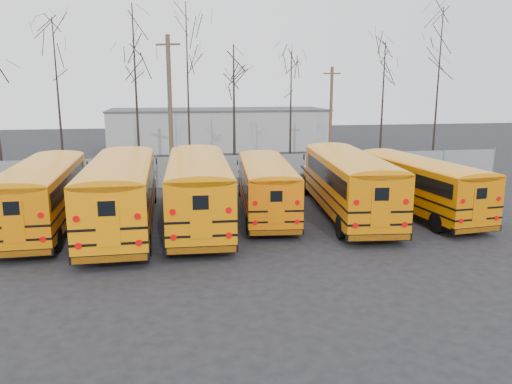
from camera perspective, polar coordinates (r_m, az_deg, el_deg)
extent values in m
plane|color=black|center=(21.51, -1.07, -5.49)|extent=(120.00, 120.00, 0.00)
cube|color=gray|center=(32.88, -4.29, 2.43)|extent=(40.00, 0.04, 2.00)
cube|color=#9B9B96|center=(52.71, -4.29, 7.16)|extent=(22.00, 8.00, 4.00)
cylinder|color=black|center=(21.40, -21.82, -5.05)|extent=(0.30, 1.02, 1.01)
cylinder|color=black|center=(29.97, -23.19, -0.43)|extent=(0.30, 1.02, 1.01)
cylinder|color=black|center=(29.56, -18.84, -0.26)|extent=(0.30, 1.02, 1.01)
cube|color=#D76F04|center=(24.49, -23.28, -0.20)|extent=(2.72, 9.49, 2.38)
cube|color=#D76F04|center=(29.99, -20.99, 0.75)|extent=(2.32, 1.77, 1.01)
cube|color=black|center=(24.19, -23.48, 0.93)|extent=(2.74, 8.47, 0.71)
cube|color=black|center=(25.46, -22.74, -1.41)|extent=(2.79, 11.23, 0.09)
cube|color=black|center=(25.36, -22.84, -0.30)|extent=(2.79, 11.23, 0.09)
cube|color=black|center=(20.45, -25.65, -6.32)|extent=(2.60, 0.27, 0.28)
cube|color=black|center=(30.88, -20.66, 0.02)|extent=(2.44, 0.25, 0.26)
cube|color=#D76F04|center=(20.02, -26.04, -3.10)|extent=(0.76, 0.06, 1.57)
cylinder|color=#B20505|center=(19.96, -23.18, -5.00)|extent=(0.22, 0.05, 0.22)
cylinder|color=#B20505|center=(19.72, -23.40, -2.46)|extent=(0.22, 0.05, 0.22)
cylinder|color=black|center=(20.10, -19.39, -5.85)|extent=(0.30, 1.08, 1.08)
cylinder|color=black|center=(19.83, -12.37, -5.67)|extent=(0.30, 1.08, 1.08)
cylinder|color=black|center=(28.82, -16.54, -0.34)|extent=(0.30, 1.08, 1.08)
cylinder|color=black|center=(28.63, -11.67, -0.17)|extent=(0.30, 1.08, 1.08)
cube|color=orange|center=(23.00, -15.22, -0.08)|extent=(2.72, 10.08, 2.55)
cube|color=orange|center=(28.96, -14.12, 0.95)|extent=(2.44, 1.84, 1.08)
cube|color=black|center=(22.68, -15.35, 1.21)|extent=(2.76, 8.99, 0.76)
cube|color=black|center=(24.06, -14.93, -1.45)|extent=(2.75, 11.94, 0.10)
cube|color=black|center=(23.94, -15.00, -0.19)|extent=(2.75, 11.94, 0.10)
cube|color=black|center=(18.61, -16.33, -7.24)|extent=(2.77, 0.24, 0.30)
cube|color=black|center=(29.92, -13.95, 0.15)|extent=(2.60, 0.22, 0.28)
cube|color=orange|center=(18.12, -16.61, -3.48)|extent=(0.81, 0.04, 1.68)
cylinder|color=#B20505|center=(18.48, -19.65, -5.84)|extent=(0.24, 0.04, 0.24)
cylinder|color=#B20505|center=(18.23, -13.24, -5.69)|extent=(0.24, 0.04, 0.24)
cylinder|color=#B20505|center=(18.21, -19.87, -2.92)|extent=(0.24, 0.04, 0.24)
cylinder|color=#B20505|center=(17.96, -13.39, -2.72)|extent=(0.24, 0.04, 0.24)
cylinder|color=black|center=(20.24, -9.78, -5.21)|extent=(0.34, 1.09, 1.07)
cylinder|color=black|center=(20.28, -2.89, -5.01)|extent=(0.34, 1.09, 1.07)
cylinder|color=black|center=(28.98, -9.17, 0.07)|extent=(0.34, 1.09, 1.07)
cylinder|color=black|center=(29.01, -4.37, 0.20)|extent=(0.34, 1.09, 1.07)
cube|color=orange|center=(23.30, -6.61, 0.38)|extent=(3.08, 10.09, 2.52)
cube|color=orange|center=(29.23, -6.80, 1.32)|extent=(2.49, 1.92, 1.07)
cube|color=black|center=(22.98, -6.64, 1.65)|extent=(3.08, 9.02, 0.75)
cube|color=black|center=(24.35, -6.61, -0.98)|extent=(3.19, 11.94, 0.10)
cube|color=black|center=(24.24, -6.64, 0.26)|extent=(3.19, 11.94, 0.10)
cube|color=black|center=(18.91, -6.23, -6.51)|extent=(2.76, 0.35, 0.30)
cube|color=black|center=(30.19, -6.80, 0.52)|extent=(2.59, 0.32, 0.28)
cube|color=orange|center=(18.43, -6.31, -2.83)|extent=(0.81, 0.07, 1.67)
cylinder|color=#B20505|center=(18.63, -9.40, -5.16)|extent=(0.24, 0.05, 0.24)
cylinder|color=#B20505|center=(18.67, -3.11, -4.97)|extent=(0.24, 0.05, 0.24)
cylinder|color=#B20505|center=(18.37, -9.51, -2.28)|extent=(0.24, 0.05, 0.24)
cylinder|color=#B20505|center=(18.41, -3.14, -2.10)|extent=(0.24, 0.05, 0.24)
cylinder|color=black|center=(22.22, -0.78, -3.66)|extent=(0.35, 0.95, 0.93)
cylinder|color=black|center=(22.44, 4.59, -3.53)|extent=(0.35, 0.95, 0.93)
cylinder|color=black|center=(29.80, -1.71, 0.41)|extent=(0.35, 0.95, 0.93)
cylinder|color=black|center=(29.96, 2.31, 0.47)|extent=(0.35, 0.95, 0.93)
cube|color=#E06704|center=(24.97, 1.19, 0.68)|extent=(3.15, 8.83, 2.18)
cube|color=#E06704|center=(30.09, 0.25, 1.43)|extent=(2.23, 1.77, 0.93)
cube|color=black|center=(24.70, 1.24, 1.71)|extent=(3.09, 7.90, 0.65)
cube|color=black|center=(25.88, 1.02, -0.43)|extent=(3.33, 10.42, 0.08)
cube|color=black|center=(25.79, 1.02, 0.57)|extent=(3.33, 10.42, 0.08)
cube|color=black|center=(21.17, 2.28, -4.60)|extent=(2.39, 0.43, 0.26)
cube|color=black|center=(30.92, 0.14, 0.75)|extent=(2.24, 0.40, 0.24)
cube|color=#E06704|center=(20.78, 2.33, -1.73)|extent=(0.70, 0.10, 1.44)
cylinder|color=#B20505|center=(20.85, -0.09, -3.52)|extent=(0.21, 0.06, 0.20)
cylinder|color=#B20505|center=(21.05, 4.71, -3.41)|extent=(0.21, 0.06, 0.20)
cylinder|color=#B20505|center=(20.64, -0.09, -1.28)|extent=(0.21, 0.06, 0.20)
cylinder|color=#B20505|center=(20.84, 4.75, -1.20)|extent=(0.21, 0.06, 0.20)
cylinder|color=black|center=(21.83, 9.73, -3.94)|extent=(0.40, 1.08, 1.06)
cylinder|color=black|center=(22.52, 15.67, -3.73)|extent=(0.40, 1.08, 1.06)
cylinder|color=black|center=(30.31, 5.75, 0.68)|extent=(0.40, 1.08, 1.06)
cylinder|color=black|center=(30.81, 10.15, 0.73)|extent=(0.40, 1.08, 1.06)
cube|color=#D06D04|center=(25.09, 10.63, 1.04)|extent=(3.62, 10.07, 2.49)
cube|color=#D06D04|center=(30.79, 7.85, 1.81)|extent=(2.55, 2.03, 1.06)
cube|color=black|center=(24.79, 10.80, 2.21)|extent=(3.55, 9.02, 0.74)
cube|color=black|center=(26.09, 10.07, -0.24)|extent=(3.83, 11.89, 0.10)
cube|color=black|center=(25.99, 10.11, 0.90)|extent=(3.83, 11.89, 0.10)
cube|color=black|center=(20.90, 13.83, -5.00)|extent=(2.72, 0.50, 0.30)
cube|color=black|center=(31.71, 7.51, 1.04)|extent=(2.55, 0.46, 0.28)
cube|color=#D06D04|center=(20.47, 14.10, -1.69)|extent=(0.80, 0.12, 1.64)
cylinder|color=#B20505|center=(20.35, 11.31, -3.79)|extent=(0.24, 0.07, 0.23)
cylinder|color=#B20505|center=(20.97, 16.63, -3.59)|extent=(0.24, 0.07, 0.23)
cylinder|color=#B20505|center=(20.12, 11.42, -1.17)|extent=(0.24, 0.07, 0.23)
cylinder|color=#B20505|center=(20.75, 16.79, -1.05)|extent=(0.24, 0.07, 0.23)
cylinder|color=black|center=(23.78, 20.01, -3.32)|extent=(0.36, 0.97, 0.95)
cylinder|color=black|center=(25.07, 24.00, -2.87)|extent=(0.36, 0.97, 0.95)
cylinder|color=black|center=(30.39, 11.32, 0.42)|extent=(0.36, 0.97, 0.95)
cylinder|color=black|center=(31.41, 14.80, 0.63)|extent=(0.36, 0.97, 0.95)
cube|color=#CA6804|center=(26.60, 18.23, 0.84)|extent=(3.26, 9.01, 2.23)
cube|color=#CA6804|center=(31.08, 12.84, 1.50)|extent=(2.29, 1.82, 0.95)
cube|color=black|center=(26.35, 18.53, 1.82)|extent=(3.20, 8.07, 0.66)
cube|color=black|center=(27.38, 17.21, -0.25)|extent=(3.46, 10.63, 0.09)
cube|color=black|center=(27.29, 17.27, 0.72)|extent=(3.46, 10.63, 0.09)
cube|color=black|center=(23.51, 23.87, -3.93)|extent=(2.43, 0.46, 0.27)
cube|color=black|center=(31.83, 12.15, 0.82)|extent=(2.28, 0.42, 0.25)
cube|color=#CA6804|center=(23.16, 24.27, -1.29)|extent=(0.71, 0.11, 1.47)
cylinder|color=#B20505|center=(22.75, 22.40, -3.08)|extent=(0.21, 0.06, 0.21)
cylinder|color=#B20505|center=(23.88, 25.81, -2.69)|extent=(0.21, 0.06, 0.21)
cylinder|color=#B20505|center=(22.55, 22.57, -0.99)|extent=(0.21, 0.06, 0.21)
cylinder|color=#B20505|center=(23.70, 26.00, -0.69)|extent=(0.21, 0.06, 0.21)
cylinder|color=brown|center=(35.68, -9.79, 9.41)|extent=(0.31, 0.31, 9.88)
cube|color=brown|center=(35.75, -10.04, 16.28)|extent=(1.66, 0.84, 0.13)
cylinder|color=brown|center=(41.53, 8.53, 8.49)|extent=(0.25, 0.25, 7.96)
cube|color=brown|center=(41.46, 8.68, 13.25)|extent=(1.42, 0.32, 0.11)
cone|color=black|center=(37.98, -21.65, 9.76)|extent=(0.26, 0.26, 11.01)
cone|color=black|center=(34.79, -13.53, 10.68)|extent=(0.26, 0.26, 11.68)
cone|color=black|center=(38.16, -7.78, 11.54)|extent=(0.26, 0.26, 12.40)
cone|color=black|center=(38.27, -2.52, 9.45)|extent=(0.26, 0.26, 9.48)
cone|color=black|center=(39.12, 3.98, 9.20)|extent=(0.26, 0.26, 9.08)
cone|color=black|center=(39.91, 14.23, 9.35)|extent=(0.26, 0.26, 9.68)
cone|color=black|center=(41.98, 20.02, 10.85)|extent=(0.26, 0.26, 12.21)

